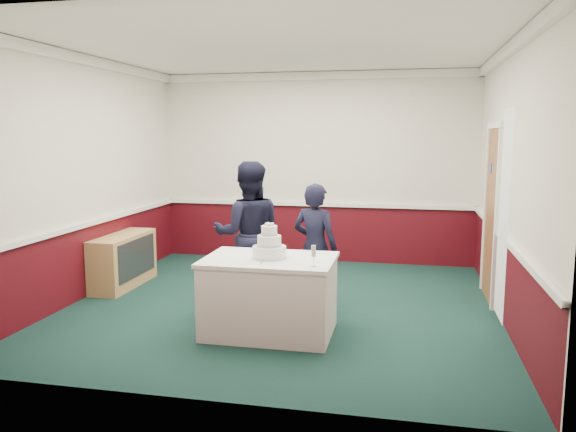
% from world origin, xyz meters
% --- Properties ---
extents(ground, '(5.00, 5.00, 0.00)m').
position_xyz_m(ground, '(0.00, 0.00, 0.00)').
color(ground, '#14312C').
rests_on(ground, ground).
extents(room_shell, '(5.00, 5.00, 3.00)m').
position_xyz_m(room_shell, '(0.08, 0.61, 1.97)').
color(room_shell, silver).
rests_on(room_shell, ground).
extents(sideboard, '(0.41, 1.20, 0.70)m').
position_xyz_m(sideboard, '(-2.28, 0.41, 0.35)').
color(sideboard, tan).
rests_on(sideboard, ground).
extents(cake_table, '(1.32, 0.92, 0.79)m').
position_xyz_m(cake_table, '(0.08, -0.94, 0.40)').
color(cake_table, white).
rests_on(cake_table, ground).
extents(wedding_cake, '(0.35, 0.35, 0.36)m').
position_xyz_m(wedding_cake, '(0.08, -0.94, 0.90)').
color(wedding_cake, white).
rests_on(wedding_cake, cake_table).
extents(cake_knife, '(0.05, 0.22, 0.00)m').
position_xyz_m(cake_knife, '(0.05, -1.14, 0.79)').
color(cake_knife, silver).
rests_on(cake_knife, cake_table).
extents(champagne_flute, '(0.05, 0.05, 0.21)m').
position_xyz_m(champagne_flute, '(0.58, -1.22, 0.93)').
color(champagne_flute, silver).
rests_on(champagne_flute, cake_table).
extents(person_man, '(0.98, 0.85, 1.72)m').
position_xyz_m(person_man, '(-0.40, -0.04, 0.86)').
color(person_man, black).
rests_on(person_man, ground).
extents(person_woman, '(0.62, 0.49, 1.48)m').
position_xyz_m(person_woman, '(0.41, -0.07, 0.74)').
color(person_woman, black).
rests_on(person_woman, ground).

